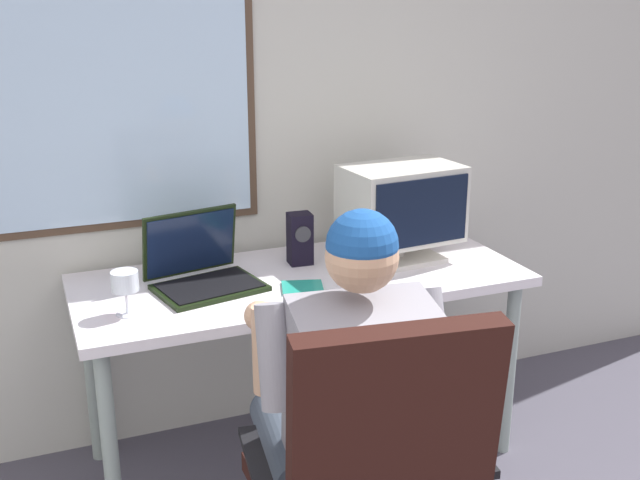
{
  "coord_description": "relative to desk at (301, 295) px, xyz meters",
  "views": [
    {
      "loc": [
        -0.71,
        -0.44,
        1.74
      ],
      "look_at": [
        0.11,
        1.62,
        1.02
      ],
      "focal_mm": 43.36,
      "sensor_mm": 36.0,
      "label": 1
    }
  ],
  "objects": [
    {
      "name": "desk",
      "position": [
        0.0,
        0.0,
        0.0
      ],
      "size": [
        1.63,
        0.67,
        0.75
      ],
      "color": "gray",
      "rests_on": "ground"
    },
    {
      "name": "crt_monitor",
      "position": [
        0.41,
        0.02,
        0.3
      ],
      "size": [
        0.45,
        0.32,
        0.37
      ],
      "color": "beige",
      "rests_on": "desk"
    },
    {
      "name": "office_chair",
      "position": [
        -0.15,
        -0.95,
        -0.11
      ],
      "size": [
        0.67,
        0.64,
        1.03
      ],
      "color": "black",
      "rests_on": "ground"
    },
    {
      "name": "laptop",
      "position": [
        -0.36,
        0.05,
        0.14
      ],
      "size": [
        0.41,
        0.37,
        0.26
      ],
      "color": "black",
      "rests_on": "desk"
    },
    {
      "name": "desk_speaker",
      "position": [
        0.04,
        0.13,
        0.18
      ],
      "size": [
        0.09,
        0.09,
        0.2
      ],
      "color": "black",
      "rests_on": "desk"
    },
    {
      "name": "cd_case",
      "position": [
        -0.04,
        -0.13,
        0.08
      ],
      "size": [
        0.17,
        0.16,
        0.01
      ],
      "color": "teal",
      "rests_on": "desk"
    },
    {
      "name": "wine_glass",
      "position": [
        -0.64,
        -0.13,
        0.18
      ],
      "size": [
        0.09,
        0.09,
        0.15
      ],
      "color": "silver",
      "rests_on": "desk"
    },
    {
      "name": "wall_rear",
      "position": [
        -0.22,
        0.39,
        0.66
      ],
      "size": [
        5.58,
        0.08,
        2.64
      ],
      "color": "beige",
      "rests_on": "ground"
    },
    {
      "name": "person_seated",
      "position": [
        -0.11,
        -0.68,
        -0.04
      ],
      "size": [
        0.56,
        0.8,
        1.22
      ],
      "color": "#434F5E",
      "rests_on": "ground"
    }
  ]
}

